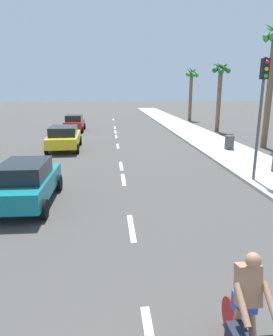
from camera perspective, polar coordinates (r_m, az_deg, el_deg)
name	(u,v)px	position (r m, az deg, el deg)	size (l,w,h in m)	color
ground_plane	(118,149)	(20.62, -3.49, 3.66)	(160.00, 160.00, 0.00)	#423F3D
sidewalk_strip	(209,141)	(23.82, 13.64, 4.96)	(3.60, 80.00, 0.14)	#B2ADA3
lane_stripe_2	(131,227)	(9.05, -0.97, -11.23)	(0.16, 1.80, 0.01)	white
lane_stripe_3	(123,180)	(13.60, -2.50, -2.20)	(0.16, 1.80, 0.01)	white
lane_stripe_4	(121,166)	(16.00, -2.94, 0.41)	(0.16, 1.80, 0.01)	white
lane_stripe_5	(118,146)	(21.58, -3.57, 4.17)	(0.16, 1.80, 0.01)	white
lane_stripe_6	(116,136)	(26.02, -3.88, 6.00)	(0.16, 1.80, 0.01)	white
lane_stripe_7	(115,132)	(28.88, -4.02, 6.87)	(0.16, 1.80, 0.01)	white
lane_stripe_8	(115,128)	(32.13, -4.16, 7.67)	(0.16, 1.80, 0.01)	white
lane_stripe_9	(113,119)	(40.72, -4.42, 9.18)	(0.16, 1.80, 0.01)	white
cyclist	(246,317)	(5.02, 20.01, -25.11)	(0.62, 1.71, 1.82)	black
parked_car_teal	(27,182)	(11.17, -20.12, -2.46)	(1.90, 4.02, 1.57)	#14727A
parked_car_yellow	(64,137)	(20.82, -13.61, 5.74)	(2.23, 4.65, 1.57)	gold
parked_car_red	(74,123)	(29.77, -11.71, 8.46)	(1.85, 3.97, 1.57)	red
palm_tree_far	(220,78)	(29.80, 15.62, 16.14)	(1.94, 1.76, 6.53)	brown
palm_tree_distant	(191,82)	(39.67, 10.37, 15.84)	(1.87, 1.83, 6.76)	brown
traffic_signal	(262,98)	(13.59, 22.70, 12.13)	(0.28, 0.33, 5.20)	#4C4C51
trash_bin_far	(229,142)	(20.67, 17.23, 4.68)	(0.60, 0.60, 0.87)	#47474C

